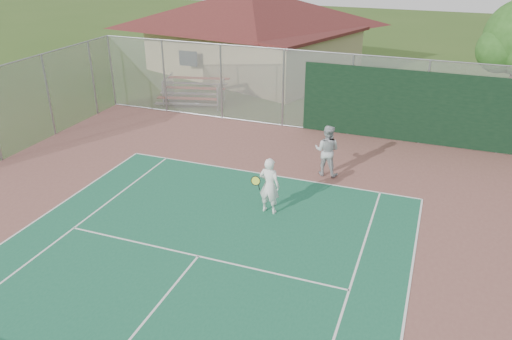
{
  "coord_description": "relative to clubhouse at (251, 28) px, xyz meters",
  "views": [
    {
      "loc": [
        5.4,
        -3.58,
        7.89
      ],
      "look_at": [
        0.63,
        9.19,
        1.48
      ],
      "focal_mm": 35.0,
      "sensor_mm": 36.0,
      "label": 1
    }
  ],
  "objects": [
    {
      "name": "clubhouse",
      "position": [
        0.0,
        0.0,
        0.0
      ],
      "size": [
        14.63,
        12.16,
        5.4
      ],
      "rotation": [
        0.0,
        0.0,
        -0.35
      ],
      "color": "tan",
      "rests_on": "ground"
    },
    {
      "name": "back_fence",
      "position": [
        7.98,
        -8.68,
        -1.08
      ],
      "size": [
        20.08,
        0.11,
        3.53
      ],
      "color": "gray",
      "rests_on": "ground"
    },
    {
      "name": "side_fence_left",
      "position": [
        -4.12,
        -13.16,
        -0.99
      ],
      "size": [
        0.08,
        9.0,
        3.5
      ],
      "color": "gray",
      "rests_on": "ground"
    },
    {
      "name": "player_grey_back",
      "position": [
        7.92,
        -13.01,
        -1.81
      ],
      "size": [
        0.94,
        0.75,
        1.88
      ],
      "rotation": [
        0.0,
        0.0,
        3.1
      ],
      "color": "#ABAEB0",
      "rests_on": "ground"
    },
    {
      "name": "bleachers",
      "position": [
        -0.52,
        -6.89,
        -2.11
      ],
      "size": [
        3.6,
        2.55,
        1.2
      ],
      "rotation": [
        0.0,
        0.0,
        0.25
      ],
      "color": "#9B3C23",
      "rests_on": "ground"
    },
    {
      "name": "player_white_front",
      "position": [
        6.88,
        -16.3,
        -1.82
      ],
      "size": [
        0.85,
        0.63,
        1.83
      ],
      "rotation": [
        0.0,
        0.0,
        3.06
      ],
      "color": "white",
      "rests_on": "ground"
    }
  ]
}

